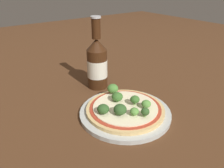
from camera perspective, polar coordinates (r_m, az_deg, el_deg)
ground_plane at (r=0.63m, az=3.43°, el=-7.89°), size 3.00×3.00×0.00m
plate at (r=0.63m, az=3.08°, el=-7.53°), size 0.26×0.26×0.01m
pizza at (r=0.62m, az=3.14°, el=-6.34°), size 0.22×0.22×0.01m
broccoli_floret_0 at (r=0.57m, az=8.65°, el=-7.19°), size 0.02×0.02×0.03m
broccoli_floret_1 at (r=0.63m, az=1.50°, el=-3.31°), size 0.03×0.03×0.03m
broccoli_floret_2 at (r=0.67m, az=0.21°, el=-1.20°), size 0.03×0.03×0.03m
broccoli_floret_3 at (r=0.58m, az=5.88°, el=-7.14°), size 0.02×0.02×0.02m
broccoli_floret_4 at (r=0.62m, az=6.00°, el=-4.06°), size 0.03×0.03×0.03m
broccoli_floret_5 at (r=0.57m, az=2.13°, el=-6.66°), size 0.03×0.03×0.03m
broccoli_floret_6 at (r=0.61m, az=8.91°, el=-5.16°), size 0.03×0.03×0.02m
broccoli_floret_7 at (r=0.58m, az=-2.31°, el=-6.54°), size 0.03×0.03×0.03m
beer_bottle at (r=0.75m, az=-3.91°, el=5.48°), size 0.07×0.07×0.24m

